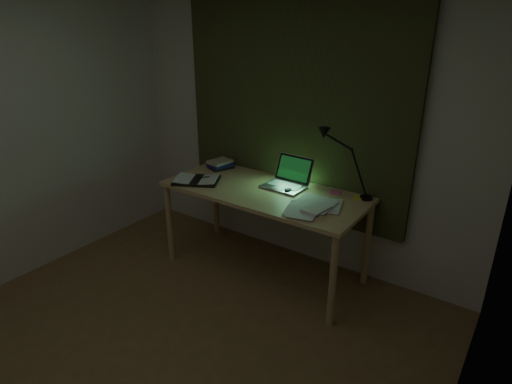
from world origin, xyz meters
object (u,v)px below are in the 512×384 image
book_stack (220,164)px  loose_papers (311,207)px  desk (264,231)px  open_textbook (197,180)px  laptop (284,174)px  desk_lamp (369,167)px

book_stack → loose_papers: (1.18, -0.33, -0.03)m
desk → open_textbook: size_ratio=4.48×
open_textbook → loose_papers: size_ratio=1.07×
open_textbook → desk: bearing=-11.0°
laptop → loose_papers: laptop is taller
laptop → open_textbook: (-0.72, -0.32, -0.11)m
laptop → book_stack: bearing=175.5°
desk_lamp → open_textbook: bearing=-153.1°
loose_papers → desk_lamp: desk_lamp is taller
laptop → open_textbook: laptop is taller
desk → book_stack: 0.84m
open_textbook → loose_papers: 1.12m
desk → book_stack: bearing=161.5°
open_textbook → desk_lamp: 1.50m
loose_papers → book_stack: bearing=164.4°
desk → book_stack: size_ratio=8.10×
desk → laptop: bearing=50.3°
open_textbook → desk_lamp: bearing=-8.3°
laptop → loose_papers: (0.40, -0.24, -0.12)m
desk → loose_papers: loose_papers is taller
desk → desk_lamp: size_ratio=3.17×
open_textbook → loose_papers: (1.12, 0.08, -0.01)m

